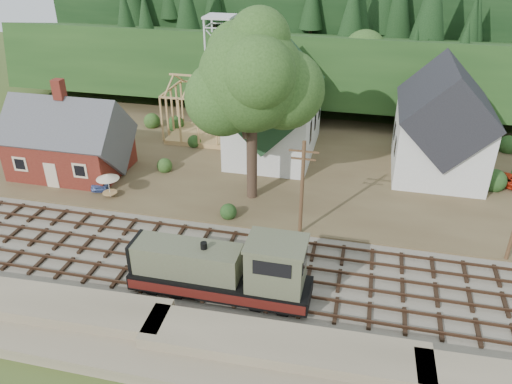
% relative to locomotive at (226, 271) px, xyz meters
% --- Properties ---
extents(ground, '(140.00, 140.00, 0.00)m').
position_rel_locomotive_xyz_m(ground, '(-3.46, 3.00, -2.07)').
color(ground, '#384C1E').
rests_on(ground, ground).
extents(embankment, '(64.00, 5.00, 1.60)m').
position_rel_locomotive_xyz_m(embankment, '(-3.46, -5.50, -2.07)').
color(embankment, '#7F7259').
rests_on(embankment, ground).
extents(railroad_bed, '(64.00, 11.00, 0.16)m').
position_rel_locomotive_xyz_m(railroad_bed, '(-3.46, 3.00, -1.99)').
color(railroad_bed, '#726B5B').
rests_on(railroad_bed, ground).
extents(village_flat, '(64.00, 26.00, 0.30)m').
position_rel_locomotive_xyz_m(village_flat, '(-3.46, 21.00, -1.92)').
color(village_flat, brown).
rests_on(village_flat, ground).
extents(hillside, '(70.00, 28.96, 12.74)m').
position_rel_locomotive_xyz_m(hillside, '(-3.46, 45.00, -2.07)').
color(hillside, '#1E3F19').
rests_on(hillside, ground).
extents(ridge, '(80.00, 20.00, 12.00)m').
position_rel_locomotive_xyz_m(ridge, '(-3.46, 61.00, -2.07)').
color(ridge, black).
rests_on(ridge, ground).
extents(depot, '(10.80, 7.41, 9.00)m').
position_rel_locomotive_xyz_m(depot, '(-19.46, 14.00, 1.15)').
color(depot, '#5E1B15').
rests_on(depot, village_flat).
extents(church, '(8.40, 15.17, 13.00)m').
position_rel_locomotive_xyz_m(church, '(-1.46, 22.68, 3.11)').
color(church, silver).
rests_on(church, village_flat).
extents(farmhouse, '(8.40, 10.80, 10.60)m').
position_rel_locomotive_xyz_m(farmhouse, '(14.54, 22.00, 2.80)').
color(farmhouse, silver).
rests_on(farmhouse, village_flat).
extents(timber_frame, '(8.20, 6.20, 6.99)m').
position_rel_locomotive_xyz_m(timber_frame, '(-9.46, 25.00, 1.20)').
color(timber_frame, tan).
rests_on(timber_frame, village_flat).
extents(lattice_tower, '(3.20, 3.20, 12.12)m').
position_rel_locomotive_xyz_m(lattice_tower, '(-9.46, 31.00, 7.96)').
color(lattice_tower, silver).
rests_on(lattice_tower, village_flat).
extents(big_tree, '(10.90, 8.40, 14.70)m').
position_rel_locomotive_xyz_m(big_tree, '(-1.29, 13.08, 8.15)').
color(big_tree, '#38281E').
rests_on(big_tree, village_flat).
extents(telegraph_pole_near, '(2.20, 0.28, 8.00)m').
position_rel_locomotive_xyz_m(telegraph_pole_near, '(3.54, 8.20, 2.18)').
color(telegraph_pole_near, '#4C331E').
rests_on(telegraph_pole_near, ground).
extents(locomotive, '(11.58, 2.90, 4.65)m').
position_rel_locomotive_xyz_m(locomotive, '(0.00, 0.00, 0.00)').
color(locomotive, black).
rests_on(locomotive, railroad_bed).
extents(car_blue, '(2.42, 4.11, 1.31)m').
position_rel_locomotive_xyz_m(car_blue, '(-15.26, 12.05, -1.11)').
color(car_blue, '#5772BB').
rests_on(car_blue, village_flat).
extents(car_red, '(4.37, 3.48, 1.10)m').
position_rel_locomotive_xyz_m(car_red, '(20.91, 20.17, -1.22)').
color(car_red, red).
rests_on(car_red, village_flat).
extents(patio_set, '(1.99, 1.99, 2.21)m').
position_rel_locomotive_xyz_m(patio_set, '(-13.59, 10.07, 0.11)').
color(patio_set, silver).
rests_on(patio_set, village_flat).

